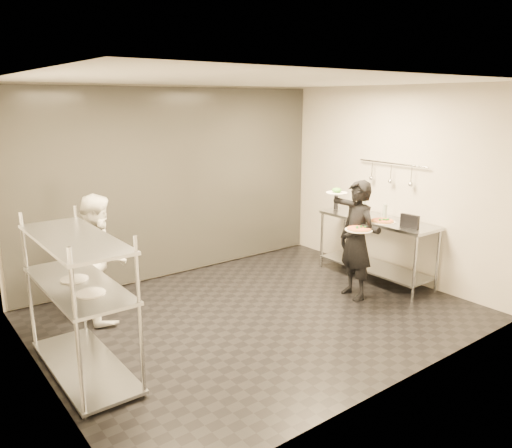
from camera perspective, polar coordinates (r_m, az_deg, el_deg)
room_shell at (r=6.80m, az=-5.77°, el=3.84°), size 5.00×4.00×2.80m
pass_rack at (r=5.06m, az=-19.55°, el=-7.94°), size 0.60×1.60×1.50m
prep_counter at (r=7.52m, az=13.60°, el=-1.56°), size 0.60×1.80×0.92m
utensil_rail at (r=7.53m, az=15.20°, el=5.53°), size 0.07×1.20×0.31m
waiter at (r=6.71m, az=11.42°, el=-1.81°), size 0.48×0.64×1.59m
chef at (r=6.23m, az=-17.49°, el=-3.67°), size 0.64×0.79×1.54m
pizza_plate_near at (r=6.43m, az=11.67°, el=-0.58°), size 0.35×0.35×0.05m
pizza_plate_far at (r=6.64m, az=14.23°, el=0.32°), size 0.33×0.33×0.05m
salad_plate at (r=6.77m, az=9.21°, el=3.70°), size 0.28×0.28×0.07m
pos_monitor at (r=6.96m, az=17.16°, el=0.28°), size 0.08×0.26×0.19m
bottle_green at (r=7.52m, az=12.15°, el=1.76°), size 0.07×0.07×0.24m
bottle_clear at (r=7.45m, az=14.51°, el=1.41°), size 0.06×0.06×0.21m
bottle_dark at (r=7.91m, az=9.13°, el=2.47°), size 0.07×0.07×0.23m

